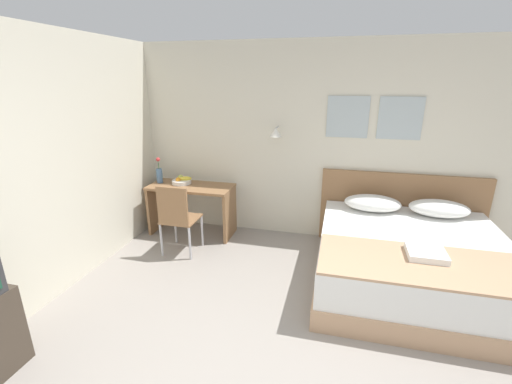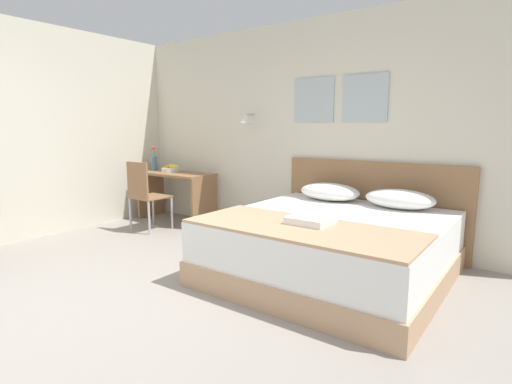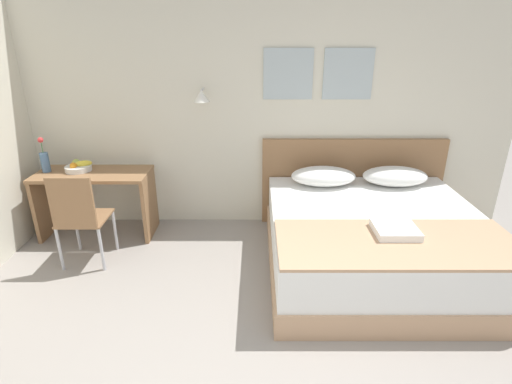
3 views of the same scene
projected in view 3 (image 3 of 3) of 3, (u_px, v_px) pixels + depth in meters
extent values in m
cube|color=beige|center=(254.00, 109.00, 4.36)|extent=(5.74, 0.06, 2.65)
cube|color=#A8B7BC|center=(287.00, 74.00, 4.18)|extent=(0.52, 0.02, 0.52)
cube|color=#A8B7BC|center=(347.00, 74.00, 4.18)|extent=(0.52, 0.02, 0.52)
cylinder|color=#B2B2B7|center=(202.00, 90.00, 4.17)|extent=(0.02, 0.16, 0.02)
cone|color=white|center=(201.00, 96.00, 4.11)|extent=(0.17, 0.17, 0.12)
cube|color=tan|center=(371.00, 257.00, 3.81)|extent=(1.95, 1.98, 0.22)
cube|color=white|center=(375.00, 230.00, 3.70)|extent=(1.91, 1.94, 0.36)
cube|color=#8E6642|center=(351.00, 182.00, 4.61)|extent=(2.07, 0.06, 1.01)
ellipsoid|color=white|center=(323.00, 176.00, 4.28)|extent=(0.69, 0.41, 0.19)
ellipsoid|color=white|center=(394.00, 176.00, 4.28)|extent=(0.69, 0.41, 0.19)
cube|color=tan|center=(398.00, 243.00, 3.10)|extent=(1.89, 0.79, 0.02)
cube|color=white|center=(395.00, 230.00, 3.21)|extent=(0.34, 0.32, 0.06)
cube|color=#8E6642|center=(92.00, 174.00, 4.24)|extent=(1.19, 0.54, 0.03)
cube|color=#8E6642|center=(45.00, 205.00, 4.37)|extent=(0.04, 0.49, 0.69)
cube|color=#8E6642|center=(149.00, 205.00, 4.37)|extent=(0.04, 0.49, 0.69)
cube|color=#8E6642|center=(84.00, 218.00, 3.83)|extent=(0.43, 0.43, 0.02)
cube|color=#8E6642|center=(71.00, 203.00, 3.55)|extent=(0.40, 0.03, 0.48)
cylinder|color=#B7B7BC|center=(76.00, 230.00, 4.09)|extent=(0.03, 0.03, 0.44)
cylinder|color=#B7B7BC|center=(114.00, 230.00, 4.09)|extent=(0.03, 0.03, 0.44)
cylinder|color=#B7B7BC|center=(59.00, 250.00, 3.73)|extent=(0.03, 0.03, 0.44)
cylinder|color=#B7B7BC|center=(101.00, 250.00, 3.73)|extent=(0.03, 0.03, 0.44)
cylinder|color=silver|center=(78.00, 168.00, 4.27)|extent=(0.27, 0.27, 0.05)
ellipsoid|color=yellow|center=(82.00, 164.00, 4.27)|extent=(0.19, 0.13, 0.07)
sphere|color=#B2C156|center=(76.00, 163.00, 4.29)|extent=(0.08, 0.08, 0.08)
sphere|color=orange|center=(72.00, 166.00, 4.21)|extent=(0.07, 0.07, 0.07)
cylinder|color=#4C7099|center=(44.00, 162.00, 4.22)|extent=(0.09, 0.09, 0.21)
cylinder|color=#3D7538|center=(41.00, 147.00, 4.15)|extent=(0.01, 0.01, 0.14)
sphere|color=#DB3838|center=(40.00, 140.00, 4.13)|extent=(0.06, 0.06, 0.06)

